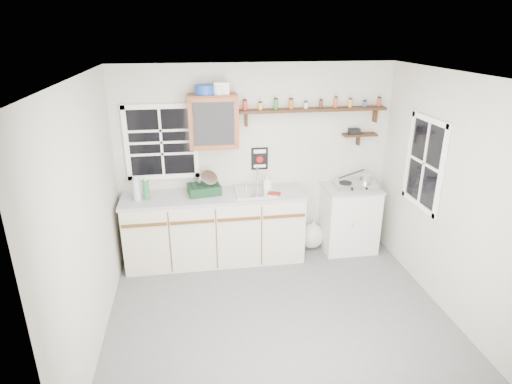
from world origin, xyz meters
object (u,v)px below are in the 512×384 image
main_cabinet (215,227)px  upper_cabinet (213,121)px  right_cabinet (349,218)px  spice_shelf (312,109)px  hotplate (355,185)px  dish_rack (205,186)px

main_cabinet → upper_cabinet: bearing=76.3°
right_cabinet → spice_shelf: spice_shelf is taller
spice_shelf → hotplate: spice_shelf is taller
spice_shelf → dish_rack: 1.68m
upper_cabinet → spice_shelf: (1.26, 0.07, 0.10)m
dish_rack → right_cabinet: bearing=-9.4°
main_cabinet → spice_shelf: spice_shelf is taller
main_cabinet → dish_rack: (-0.10, 0.05, 0.55)m
main_cabinet → spice_shelf: size_ratio=1.21×
dish_rack → hotplate: 1.98m
main_cabinet → right_cabinet: bearing=0.8°
upper_cabinet → dish_rack: upper_cabinet is taller
upper_cabinet → spice_shelf: size_ratio=0.34×
spice_shelf → hotplate: size_ratio=3.37×
right_cabinet → hotplate: size_ratio=1.60×
main_cabinet → dish_rack: size_ratio=5.29×
right_cabinet → upper_cabinet: (-1.80, 0.12, 1.37)m
main_cabinet → right_cabinet: size_ratio=2.54×
hotplate → spice_shelf: bearing=164.7°
spice_shelf → dish_rack: (-1.40, -0.16, -0.91)m
upper_cabinet → hotplate: 2.04m
upper_cabinet → spice_shelf: 1.27m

